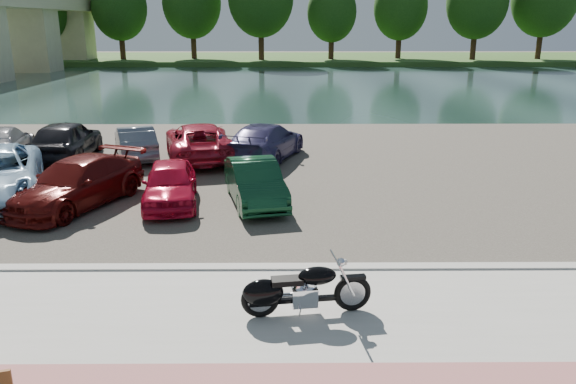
# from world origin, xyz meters

# --- Properties ---
(ground) EXTENTS (200.00, 200.00, 0.00)m
(ground) POSITION_xyz_m (0.00, 0.00, 0.00)
(ground) COLOR #595447
(ground) RESTS_ON ground
(promenade) EXTENTS (60.00, 6.00, 0.10)m
(promenade) POSITION_xyz_m (0.00, -1.00, 0.05)
(promenade) COLOR #A9A79F
(promenade) RESTS_ON ground
(kerb) EXTENTS (60.00, 0.30, 0.14)m
(kerb) POSITION_xyz_m (0.00, 2.00, 0.07)
(kerb) COLOR #A9A79F
(kerb) RESTS_ON ground
(parking_lot) EXTENTS (60.00, 18.00, 0.04)m
(parking_lot) POSITION_xyz_m (0.00, 11.00, 0.02)
(parking_lot) COLOR #3F3933
(parking_lot) RESTS_ON ground
(river) EXTENTS (120.00, 40.00, 0.00)m
(river) POSITION_xyz_m (0.00, 40.00, 0.00)
(river) COLOR #1B302D
(river) RESTS_ON ground
(far_bank) EXTENTS (120.00, 24.00, 0.60)m
(far_bank) POSITION_xyz_m (0.00, 72.00, 0.30)
(far_bank) COLOR #2C4D1B
(far_bank) RESTS_ON ground
(far_trees) EXTENTS (70.25, 10.68, 12.52)m
(far_trees) POSITION_xyz_m (4.36, 65.79, 7.49)
(far_trees) COLOR #341E12
(far_trees) RESTS_ON far_bank
(motorcycle) EXTENTS (2.32, 0.76, 1.05)m
(motorcycle) POSITION_xyz_m (0.02, 0.01, 0.56)
(motorcycle) COLOR black
(motorcycle) RESTS_ON promenade
(car_3) EXTENTS (3.46, 5.00, 1.35)m
(car_3) POSITION_xyz_m (-6.04, 6.42, 0.71)
(car_3) COLOR #4E0D0B
(car_3) RESTS_ON parking_lot
(car_4) EXTENTS (1.99, 3.83, 1.25)m
(car_4) POSITION_xyz_m (-3.42, 6.57, 0.66)
(car_4) COLOR #B00B29
(car_4) RESTS_ON parking_lot
(car_5) EXTENTS (2.14, 4.00, 1.25)m
(car_5) POSITION_xyz_m (-1.00, 6.65, 0.67)
(car_5) COLOR #113E22
(car_5) RESTS_ON parking_lot
(car_7) EXTENTS (2.88, 4.83, 1.31)m
(car_7) POSITION_xyz_m (-10.88, 12.04, 0.70)
(car_7) COLOR gray
(car_7) RESTS_ON parking_lot
(car_8) EXTENTS (1.98, 4.56, 1.53)m
(car_8) POSITION_xyz_m (-8.46, 12.14, 0.81)
(car_8) COLOR black
(car_8) RESTS_ON parking_lot
(car_9) EXTENTS (2.55, 4.04, 1.26)m
(car_9) POSITION_xyz_m (-5.88, 12.35, 0.67)
(car_9) COLOR slate
(car_9) RESTS_ON parking_lot
(car_10) EXTENTS (3.45, 5.49, 1.41)m
(car_10) POSITION_xyz_m (-3.38, 12.05, 0.75)
(car_10) COLOR #AB1C32
(car_10) RESTS_ON parking_lot
(car_11) EXTENTS (3.34, 5.23, 1.41)m
(car_11) POSITION_xyz_m (-0.88, 12.03, 0.74)
(car_11) COLOR navy
(car_11) RESTS_ON parking_lot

